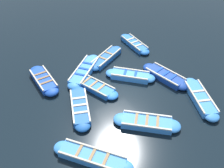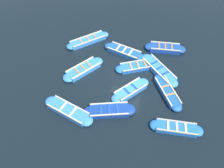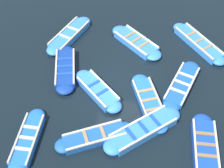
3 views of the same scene
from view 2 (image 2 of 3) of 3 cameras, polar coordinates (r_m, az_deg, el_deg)
ground_plane at (r=15.81m, az=3.62°, el=1.16°), size 120.00×120.00×0.00m
boat_end_of_row at (r=17.69m, az=3.19°, el=8.48°), size 1.95×3.56×0.38m
boat_tucked at (r=18.82m, az=-6.28°, el=11.27°), size 3.02×3.46×0.40m
boat_alongside at (r=14.25m, az=-11.34°, el=-6.84°), size 2.08×3.67×0.40m
boat_inner_gap at (r=14.97m, az=4.83°, el=-1.68°), size 2.79×2.73×0.41m
boat_broadside at (r=18.45m, az=13.67°, el=9.10°), size 1.01×3.30×0.43m
boat_drifting at (r=16.54m, az=12.14°, el=3.65°), size 3.41×3.08×0.43m
boat_far_corner at (r=13.91m, az=16.43°, el=-10.95°), size 0.80×3.19×0.37m
boat_mid_row at (r=16.59m, az=6.76°, el=4.62°), size 2.06×3.52×0.36m
boat_stern_in at (r=16.38m, az=-7.49°, el=3.85°), size 3.18×2.92×0.40m
boat_centre at (r=15.33m, az=14.26°, el=-1.96°), size 3.31×2.12×0.39m
boat_bow_out at (r=13.96m, az=-0.73°, el=-6.97°), size 1.61×3.47×0.42m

